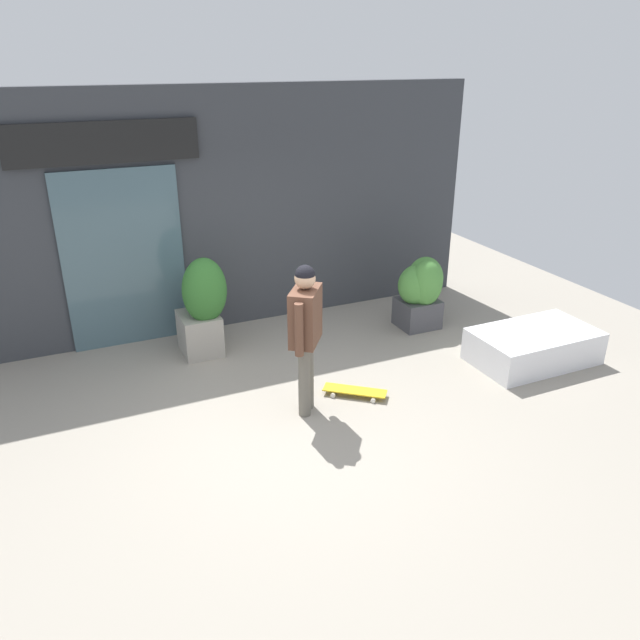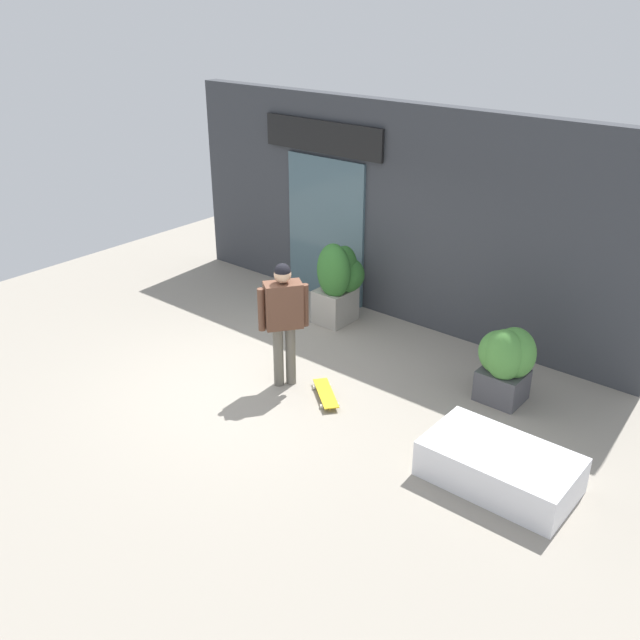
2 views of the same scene
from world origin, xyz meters
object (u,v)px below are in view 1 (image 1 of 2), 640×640
planter_box_left (421,289)px  planter_box_right (203,301)px  skateboarder (305,325)px  skateboard (355,391)px

planter_box_left → planter_box_right: (-2.98, 0.50, 0.13)m
skateboarder → planter_box_right: skateboarder is taller
skateboarder → skateboard: 1.16m
skateboarder → skateboard: size_ratio=2.46×
skateboarder → planter_box_right: size_ratio=1.27×
planter_box_right → planter_box_left: bearing=-9.4°
skateboard → planter_box_left: size_ratio=0.67×
skateboard → planter_box_right: 2.31m
planter_box_left → skateboard: bearing=-142.1°
planter_box_left → planter_box_right: bearing=170.6°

